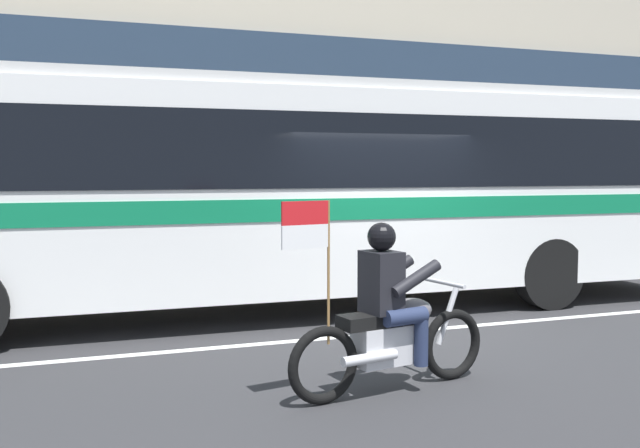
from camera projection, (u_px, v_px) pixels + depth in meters
name	position (u px, v px, depth m)	size (l,w,h in m)	color
ground_plane	(380.00, 322.00, 9.33)	(60.00, 60.00, 0.00)	#2B2B2D
sidewalk_curb	(276.00, 267.00, 14.11)	(28.00, 3.80, 0.15)	#A39E93
lane_center_stripe	(400.00, 332.00, 8.76)	(26.60, 0.14, 0.01)	silver
transit_bus	(287.00, 180.00, 9.99)	(13.25, 2.74, 3.22)	white
motorcycle_with_rider	(390.00, 320.00, 6.38)	(2.17, 0.74, 1.78)	black
fire_hydrant	(377.00, 247.00, 13.73)	(0.22, 0.30, 0.75)	#4C8C3F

